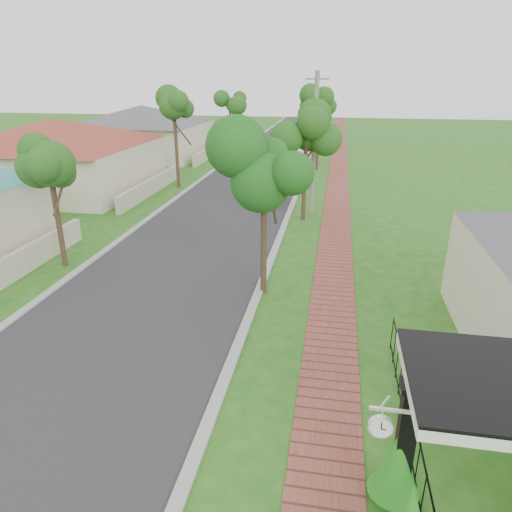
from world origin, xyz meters
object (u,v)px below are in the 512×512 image
Objects in this scene: parked_car_white at (301,153)px; porch_post at (404,450)px; parked_car_red at (268,188)px; near_tree at (264,175)px; utility_pole at (314,144)px; station_clock at (381,425)px.

porch_post is at bearing -77.91° from parked_car_white.
porch_post reaches higher than parked_car_red.
parked_car_white is at bearing 82.14° from parked_car_red.
porch_post is 0.48× the size of near_tree.
parked_car_white is at bearing 97.63° from porch_post.
parked_car_red is 13.51m from parked_car_white.
near_tree reaches higher than porch_post.
utility_pole is 11.09× the size of station_clock.
parked_car_red is 0.83× the size of parked_car_white.
porch_post is at bearing -78.99° from parked_car_red.
parked_car_white is at bearing 96.79° from utility_pole.
near_tree is (0.86, -26.38, 3.40)m from parked_car_white.
near_tree is at bearing -85.92° from parked_car_red.
station_clock is at bearing -83.29° from utility_pole.
utility_pole is at bearing 98.34° from porch_post.
parked_car_red is (-5.55, 20.91, -0.45)m from porch_post.
utility_pole reaches higher than parked_car_white.
near_tree is at bearing 115.11° from porch_post.
utility_pole is (-2.71, 18.50, 2.63)m from porch_post.
porch_post is at bearing -81.66° from utility_pole.
parked_car_red is at bearing 139.70° from utility_pole.
utility_pole reaches higher than parked_car_red.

